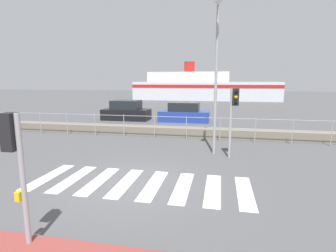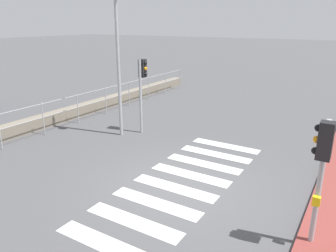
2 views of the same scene
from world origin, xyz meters
TOP-DOWN VIEW (x-y plane):
  - ground_plane at (0.00, 0.00)m, footprint 160.00×160.00m
  - crosswalk at (0.28, 0.00)m, footprint 6.75×2.40m
  - seawall at (0.00, 7.34)m, footprint 25.72×0.55m
  - harbor_fence at (0.00, 6.46)m, footprint 23.18×0.04m
  - traffic_light_near at (-0.92, -3.44)m, footprint 0.34×0.32m
  - traffic_light_far at (3.18, 3.40)m, footprint 0.34×0.32m
  - streetlamp at (2.44, 3.78)m, footprint 0.32×0.87m
  - ferry_boat at (-0.59, 38.96)m, footprint 24.01×7.91m
  - parked_car_black at (-4.92, 12.93)m, footprint 3.81×1.80m
  - parked_car_blue at (-0.14, 12.93)m, footprint 3.90×1.72m

SIDE VIEW (x-z plane):
  - ground_plane at x=0.00m, z-range 0.00..0.00m
  - crosswalk at x=0.28m, z-range 0.00..0.01m
  - seawall at x=0.00m, z-range 0.00..0.49m
  - parked_car_blue at x=-0.14m, z-range -0.11..1.41m
  - parked_car_black at x=-4.92m, z-range -0.12..1.48m
  - harbor_fence at x=0.00m, z-range 0.19..1.49m
  - traffic_light_near at x=-0.92m, z-range 0.58..3.17m
  - ferry_boat at x=-0.59m, z-range -1.24..5.24m
  - traffic_light_far at x=3.18m, z-range 0.67..3.53m
  - streetlamp at x=2.44m, z-range 0.71..7.04m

